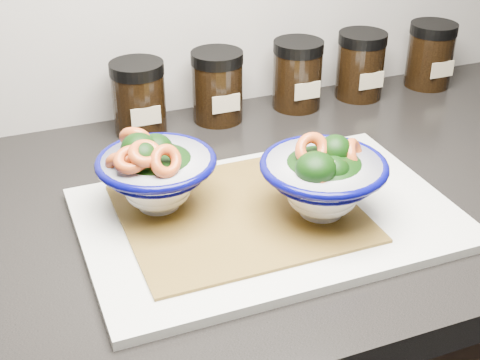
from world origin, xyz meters
name	(u,v)px	position (x,y,z in m)	size (l,w,h in m)	color
countertop	(344,189)	(0.00, 1.45, 0.88)	(3.50, 0.60, 0.04)	black
cutting_board	(268,217)	(-0.14, 1.39, 0.91)	(0.45, 0.30, 0.01)	silver
bamboo_mat	(240,213)	(-0.18, 1.40, 0.91)	(0.28, 0.24, 0.00)	olive
bowl_left	(155,173)	(-0.27, 1.45, 0.96)	(0.15, 0.15, 0.11)	white
bowl_right	(323,179)	(-0.09, 1.36, 0.96)	(0.15, 0.15, 0.11)	white
spice_jar_a	(139,98)	(-0.23, 1.69, 0.96)	(0.08, 0.08, 0.11)	black
spice_jar_b	(217,86)	(-0.10, 1.69, 0.96)	(0.08, 0.08, 0.11)	black
spice_jar_c	(297,74)	(0.04, 1.69, 0.96)	(0.08, 0.08, 0.11)	black
spice_jar_d	(360,65)	(0.16, 1.69, 0.96)	(0.08, 0.08, 0.11)	black
spice_jar_e	(430,55)	(0.30, 1.69, 0.96)	(0.08, 0.08, 0.11)	black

